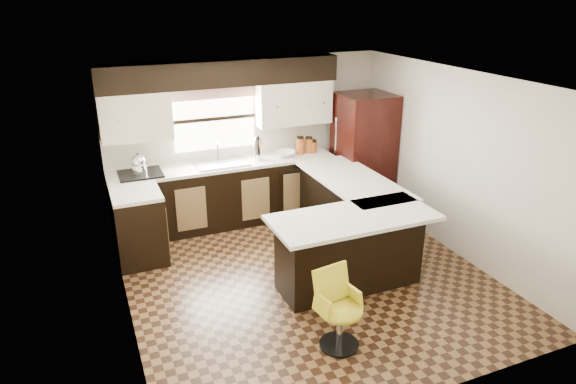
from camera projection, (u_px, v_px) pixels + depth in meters
name	position (u px, v px, depth m)	size (l,w,h in m)	color
floor	(307.00, 277.00, 6.32)	(4.40, 4.40, 0.00)	#49301A
ceiling	(310.00, 80.00, 5.43)	(4.40, 4.40, 0.00)	silver
wall_back	(247.00, 138.00, 7.76)	(4.40, 4.40, 0.00)	beige
wall_front	(427.00, 279.00, 3.99)	(4.40, 4.40, 0.00)	beige
wall_left	(118.00, 215.00, 5.12)	(4.40, 4.40, 0.00)	beige
wall_right	(456.00, 164.00, 6.63)	(4.40, 4.40, 0.00)	beige
base_cab_back	(227.00, 195.00, 7.62)	(3.30, 0.60, 0.90)	black
base_cab_left	(139.00, 228.00, 6.58)	(0.60, 0.70, 0.90)	black
counter_back	(225.00, 165.00, 7.44)	(3.30, 0.60, 0.04)	silver
counter_left	(135.00, 194.00, 6.40)	(0.60, 0.70, 0.04)	silver
soffit	(222.00, 73.00, 7.09)	(3.40, 0.35, 0.36)	black
upper_cab_left	(135.00, 116.00, 6.84)	(0.94, 0.35, 0.64)	beige
upper_cab_right	(293.00, 103.00, 7.66)	(1.14, 0.35, 0.64)	beige
window_pane	(214.00, 119.00, 7.44)	(1.20, 0.02, 0.90)	white
valance	(214.00, 92.00, 7.26)	(1.30, 0.06, 0.18)	#D19B93
sink	(222.00, 163.00, 7.40)	(0.75, 0.45, 0.03)	#B2B2B7
dishwasher	(296.00, 193.00, 7.74)	(0.58, 0.03, 0.78)	black
cooktop	(140.00, 174.00, 6.98)	(0.58, 0.50, 0.03)	black
peninsula_long	(348.00, 213.00, 7.01)	(0.60, 1.95, 0.90)	black
peninsula_return	(349.00, 251.00, 5.99)	(1.65, 0.60, 0.90)	black
counter_pen_long	(353.00, 180.00, 6.85)	(0.84, 1.95, 0.04)	silver
counter_pen_return	(353.00, 218.00, 5.73)	(1.89, 0.84, 0.04)	silver
refrigerator	(363.00, 153.00, 7.96)	(0.79, 0.76, 1.85)	black
bar_chair	(341.00, 311.00, 4.95)	(0.43, 0.43, 0.81)	yellow
kettle	(139.00, 163.00, 6.92)	(0.21, 0.21, 0.28)	silver
percolator	(258.00, 149.00, 7.56)	(0.13, 0.13, 0.32)	silver
mixing_bowl	(285.00, 154.00, 7.76)	(0.31, 0.31, 0.08)	white
canister_large	(300.00, 146.00, 7.84)	(0.12, 0.12, 0.24)	#9F4A18
canister_med	(309.00, 146.00, 7.90)	(0.13, 0.13, 0.22)	#9F4A18
canister_small	(312.00, 147.00, 7.93)	(0.14, 0.14, 0.17)	#9F4A18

